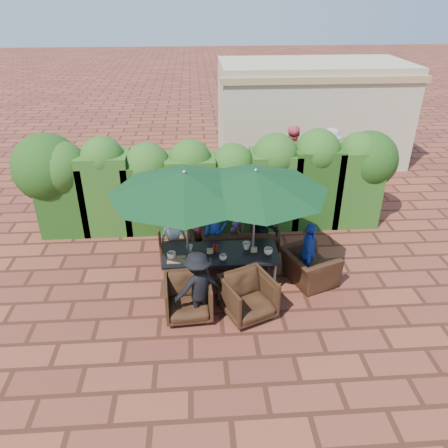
{
  "coord_description": "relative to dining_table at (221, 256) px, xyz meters",
  "views": [
    {
      "loc": [
        -0.37,
        -7.35,
        5.29
      ],
      "look_at": [
        0.16,
        0.4,
        1.05
      ],
      "focal_mm": 35.0,
      "sensor_mm": 36.0,
      "label": 1
    }
  ],
  "objects": [
    {
      "name": "number_block_right",
      "position": [
        0.65,
        -0.02,
        0.13
      ],
      "size": [
        0.12,
        0.06,
        0.1
      ],
      "primitive_type": "cube",
      "color": "tan",
      "rests_on": "dining_table"
    },
    {
      "name": "umbrella_left",
      "position": [
        -0.63,
        0.05,
        1.54
      ],
      "size": [
        2.79,
        2.79,
        2.46
      ],
      "color": "gray",
      "rests_on": "ground"
    },
    {
      "name": "cup_b",
      "position": [
        -0.6,
        0.1,
        0.14
      ],
      "size": [
        0.13,
        0.13,
        0.12
      ],
      "primitive_type": "imported",
      "color": "beige",
      "rests_on": "dining_table"
    },
    {
      "name": "child_left",
      "position": [
        -0.42,
        1.13,
        -0.22
      ],
      "size": [
        0.33,
        0.27,
        0.91
      ],
      "primitive_type": "imported",
      "rotation": [
        0.0,
        0.0,
        0.01
      ],
      "color": "#EC5366",
      "rests_on": "ground"
    },
    {
      "name": "hedge_wall",
      "position": [
        -0.29,
        2.52,
        0.63
      ],
      "size": [
        9.1,
        1.6,
        2.42
      ],
      "color": "#1A3E10",
      "rests_on": "ground"
    },
    {
      "name": "chair_near_left",
      "position": [
        -0.64,
        -0.88,
        -0.25
      ],
      "size": [
        0.87,
        0.82,
        0.84
      ],
      "primitive_type": "imported",
      "rotation": [
        0.0,
        0.0,
        0.07
      ],
      "color": "black",
      "rests_on": "ground"
    },
    {
      "name": "chair_far_right",
      "position": [
        0.91,
        0.95,
        -0.25
      ],
      "size": [
        0.91,
        0.87,
        0.84
      ],
      "primitive_type": "imported",
      "rotation": [
        0.0,
        0.0,
        3.01
      ],
      "color": "black",
      "rests_on": "ground"
    },
    {
      "name": "number_block_left",
      "position": [
        -0.21,
        -0.01,
        0.13
      ],
      "size": [
        0.12,
        0.06,
        0.1
      ],
      "primitive_type": "cube",
      "color": "tan",
      "rests_on": "dining_table"
    },
    {
      "name": "adult_end_right",
      "position": [
        1.74,
        0.02,
        -0.02
      ],
      "size": [
        0.53,
        0.83,
        1.3
      ],
      "primitive_type": "imported",
      "rotation": [
        0.0,
        0.0,
        1.36
      ],
      "color": "#1E40A5",
      "rests_on": "ground"
    },
    {
      "name": "cup_e",
      "position": [
        0.91,
        -0.12,
        0.14
      ],
      "size": [
        0.17,
        0.17,
        0.13
      ],
      "primitive_type": "imported",
      "color": "beige",
      "rests_on": "dining_table"
    },
    {
      "name": "adult_far_right",
      "position": [
        0.94,
        0.85,
        0.04
      ],
      "size": [
        0.76,
        0.56,
        1.42
      ],
      "primitive_type": "imported",
      "rotation": [
        0.0,
        0.0,
        -0.22
      ],
      "color": "black",
      "rests_on": "ground"
    },
    {
      "name": "chair_near_right",
      "position": [
        0.44,
        -0.95,
        -0.24
      ],
      "size": [
        1.08,
        1.05,
        0.86
      ],
      "primitive_type": "imported",
      "rotation": [
        0.0,
        0.0,
        0.4
      ],
      "color": "black",
      "rests_on": "ground"
    },
    {
      "name": "ketchup_bottle",
      "position": [
        -0.13,
        0.04,
        0.16
      ],
      "size": [
        0.04,
        0.04,
        0.17
      ],
      "primitive_type": "cylinder",
      "color": "#B20C0A",
      "rests_on": "dining_table"
    },
    {
      "name": "chair_far_mid",
      "position": [
        0.04,
        0.96,
        -0.26
      ],
      "size": [
        0.87,
        0.82,
        0.84
      ],
      "primitive_type": "imported",
      "rotation": [
        0.0,
        0.0,
        3.22
      ],
      "color": "black",
      "rests_on": "ground"
    },
    {
      "name": "building",
      "position": [
        3.45,
        7.19,
        0.93
      ],
      "size": [
        6.2,
        3.08,
        3.2
      ],
      "color": "#C1AE90",
      "rests_on": "ground"
    },
    {
      "name": "dining_table",
      "position": [
        0.0,
        0.0,
        0.0
      ],
      "size": [
        2.24,
        0.9,
        0.75
      ],
      "color": "black",
      "rests_on": "ground"
    },
    {
      "name": "cup_d",
      "position": [
        0.51,
        0.1,
        0.15
      ],
      "size": [
        0.15,
        0.15,
        0.14
      ],
      "primitive_type": "imported",
      "color": "beige",
      "rests_on": "dining_table"
    },
    {
      "name": "pedestrian_c",
      "position": [
        3.44,
        4.6,
        0.23
      ],
      "size": [
        1.27,
        0.95,
        1.81
      ],
      "primitive_type": "imported",
      "rotation": [
        0.0,
        0.0,
        2.73
      ],
      "color": "#95969E",
      "rests_on": "ground"
    },
    {
      "name": "chair_far_left",
      "position": [
        -0.9,
        0.9,
        -0.29
      ],
      "size": [
        0.82,
        0.78,
        0.76
      ],
      "primitive_type": "imported",
      "rotation": [
        0.0,
        0.0,
        3.26
      ],
      "color": "black",
      "rests_on": "ground"
    },
    {
      "name": "adult_far_mid",
      "position": [
        -0.06,
        0.87,
        0.02
      ],
      "size": [
        0.58,
        0.52,
        1.38
      ],
      "primitive_type": "imported",
      "rotation": [
        0.0,
        0.0,
        0.26
      ],
      "color": "#1E40A5",
      "rests_on": "ground"
    },
    {
      "name": "pedestrian_a",
      "position": [
        1.82,
        4.4,
        0.1
      ],
      "size": [
        1.51,
        0.76,
        1.55
      ],
      "primitive_type": "imported",
      "rotation": [
        0.0,
        0.0,
        2.97
      ],
      "color": "#268C4A",
      "rests_on": "ground"
    },
    {
      "name": "cup_c",
      "position": [
        0.03,
        -0.26,
        0.13
      ],
      "size": [
        0.14,
        0.14,
        0.11
      ],
      "primitive_type": "imported",
      "color": "beige",
      "rests_on": "dining_table"
    },
    {
      "name": "cup_a",
      "position": [
        -0.94,
        -0.14,
        0.14
      ],
      "size": [
        0.17,
        0.17,
        0.13
      ],
      "primitive_type": "imported",
      "color": "beige",
      "rests_on": "dining_table"
    },
    {
      "name": "serving_tray",
      "position": [
        -0.85,
        -0.2,
        0.08
      ],
      "size": [
        0.35,
        0.25,
        0.02
      ],
      "primitive_type": "cube",
      "color": "#9A6F4A",
      "rests_on": "dining_table"
    },
    {
      "name": "child_right",
      "position": [
        0.4,
        1.09,
        -0.26
      ],
      "size": [
        0.3,
        0.25,
        0.84
      ],
      "primitive_type": "imported",
      "rotation": [
        0.0,
        0.0,
        0.0
      ],
      "color": "purple",
      "rests_on": "ground"
    },
    {
      "name": "pedestrian_b",
      "position": [
        2.32,
        4.74,
        0.25
      ],
      "size": [
        1.03,
        0.84,
        1.85
      ],
      "primitive_type": "imported",
      "rotation": [
        0.0,
        0.0,
        3.53
      ],
      "color": "#EC5366",
      "rests_on": "ground"
    },
    {
      "name": "umbrella_right",
      "position": [
        0.63,
        0.04,
        1.54
      ],
      "size": [
        2.7,
        2.7,
        2.46
      ],
      "color": "gray",
      "rests_on": "ground"
    },
    {
      "name": "chair_end_right",
      "position": [
        1.78,
        0.01,
        -0.23
      ],
      "size": [
        0.99,
        1.19,
        0.89
      ],
      "primitive_type": "imported",
      "rotation": [
        0.0,
        0.0,
        1.94
      ],
      "color": "black",
      "rests_on": "ground"
    },
    {
      "name": "ground",
      "position": [
        -0.05,
        0.2,
        -0.67
      ],
      "size": [
        80.0,
        80.0,
        0.0
      ],
      "primitive_type": "plane",
      "color": "brown",
      "rests_on": "ground"
    },
    {
      "name": "sauce_bottle",
      "position": [
        -0.07,
        0.02,
        0.16
      ],
      "size": [
        0.04,
        0.04,
        0.17
      ],
      "primitive_type": "cylinder",
      "color": "#4C230C",
      "rests_on": "dining_table"
    },
    {
      "name": "adult_far_left",
      "position": [
        -0.95,
        0.98,
        -0.1
      ],
      "size": [
        0.62,
        0.44,
        1.16
      ],
      "primitive_type": "imported",
      "rotation": [
        0.0,
        0.0,
        0.19
      ],
      "color": "silver",
      "rests_on": "ground"
    },
    {
      "name": "adult_near_left",
      "position": [
        -0.45,
        -0.98,
        0.02
      ],
      "size": [
        0.97,
        0.71,
        1.38
      ],
      "primitive_type": "imported",
      "rotation": [
        0.0,
        0.0,
        3.53
      ],
      "color": "black",
      "rests_on": "ground"
    }
  ]
}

